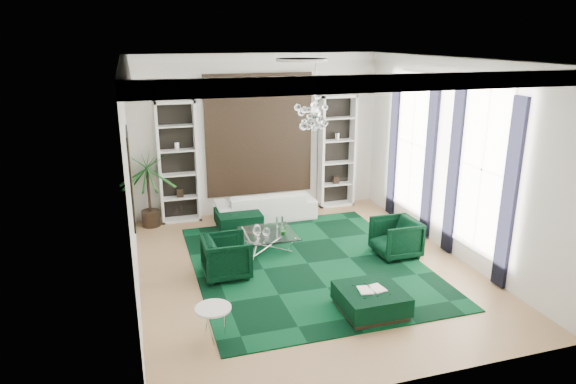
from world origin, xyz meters
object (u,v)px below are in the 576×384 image
object	(u,v)px
ottoman_front	(371,301)
palm	(148,179)
armchair_left	(227,257)
coffee_table	(268,241)
ottoman_side	(238,220)
armchair_right	(396,238)
side_table	(214,324)
sofa	(265,205)

from	to	relation	value
ottoman_front	palm	xyz separation A→B (m)	(-3.10, 4.96, 0.92)
armchair_left	palm	size ratio (longest dim) A/B	0.37
coffee_table	ottoman_side	xyz separation A→B (m)	(-0.34, 1.31, 0.03)
armchair_right	ottoman_front	distance (m)	2.33
ottoman_side	side_table	distance (m)	4.36
ottoman_side	coffee_table	bearing A→B (deg)	-75.64
sofa	armchair_left	distance (m)	3.08
armchair_left	ottoman_front	xyz separation A→B (m)	(1.92, -1.91, -0.18)
ottoman_side	ottoman_front	world-z (taller)	ottoman_side
sofa	armchair_left	xyz separation A→B (m)	(-1.43, -2.73, 0.04)
armchair_left	coffee_table	bearing A→B (deg)	-47.57
armchair_left	ottoman_side	size ratio (longest dim) A/B	0.87
palm	side_table	bearing A→B (deg)	-82.77
armchair_left	armchair_right	xyz separation A→B (m)	(3.34, -0.07, -0.00)
sofa	ottoman_side	bearing A→B (deg)	33.10
armchair_left	sofa	bearing A→B (deg)	-27.61
armchair_right	coffee_table	xyz separation A→B (m)	(-2.33, 1.00, -0.19)
sofa	ottoman_front	distance (m)	4.67
armchair_left	palm	distance (m)	3.35
armchair_left	coffee_table	world-z (taller)	armchair_left
sofa	ottoman_side	xyz separation A→B (m)	(-0.75, -0.49, -0.13)
armchair_left	armchair_right	bearing A→B (deg)	-91.25
sofa	armchair_left	bearing A→B (deg)	62.39
armchair_right	side_table	size ratio (longest dim) A/B	1.60
sofa	ottoman_side	world-z (taller)	sofa
coffee_table	side_table	world-z (taller)	side_table
sofa	palm	size ratio (longest dim) A/B	1.05
armchair_left	armchair_right	size ratio (longest dim) A/B	1.00
coffee_table	ottoman_side	bearing A→B (deg)	104.36
armchair_left	ottoman_side	xyz separation A→B (m)	(0.68, 2.24, -0.17)
sofa	side_table	size ratio (longest dim) A/B	4.49
palm	armchair_right	bearing A→B (deg)	-34.57
ottoman_side	side_table	size ratio (longest dim) A/B	1.84
ottoman_side	side_table	world-z (taller)	side_table
coffee_table	ottoman_front	distance (m)	2.98
sofa	side_table	world-z (taller)	sofa
armchair_right	palm	bearing A→B (deg)	-124.57
coffee_table	side_table	distance (m)	3.27
armchair_right	ottoman_front	bearing A→B (deg)	-37.75
coffee_table	palm	size ratio (longest dim) A/B	0.48
armchair_left	ottoman_side	world-z (taller)	armchair_left
ottoman_side	ottoman_front	size ratio (longest dim) A/B	0.98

